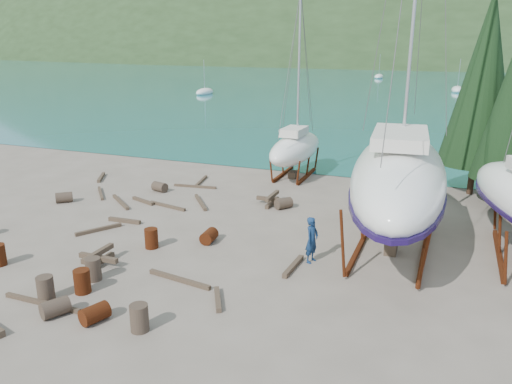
% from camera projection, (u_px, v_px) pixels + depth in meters
% --- Properties ---
extents(ground, '(600.00, 600.00, 0.00)m').
position_uv_depth(ground, '(192.00, 257.00, 20.89)').
color(ground, '#6B6054').
rests_on(ground, ground).
extents(bay_water, '(700.00, 700.00, 0.00)m').
position_uv_depth(bay_water, '(441.00, 56.00, 301.59)').
color(bay_water, '#1A6982').
rests_on(bay_water, ground).
extents(far_hill, '(800.00, 360.00, 110.00)m').
position_uv_depth(far_hill, '(442.00, 56.00, 306.05)').
color(far_hill, '#25381C').
rests_on(far_hill, ground).
extents(far_house_left, '(6.60, 5.60, 5.60)m').
position_uv_depth(far_house_left, '(281.00, 55.00, 210.31)').
color(far_house_left, beige).
rests_on(far_house_left, ground).
extents(far_house_center, '(6.60, 5.60, 5.60)m').
position_uv_depth(far_house_center, '(378.00, 56.00, 196.34)').
color(far_house_center, beige).
rests_on(far_house_center, ground).
extents(cypress_back_left, '(4.14, 4.14, 11.50)m').
position_uv_depth(cypress_back_left, '(484.00, 79.00, 27.59)').
color(cypress_back_left, black).
rests_on(cypress_back_left, ground).
extents(moored_boat_left, '(2.00, 5.00, 6.05)m').
position_uv_depth(moored_boat_left, '(205.00, 92.00, 84.72)').
color(moored_boat_left, white).
rests_on(moored_boat_left, ground).
extents(moored_boat_mid, '(2.00, 5.00, 6.05)m').
position_uv_depth(moored_boat_mid, '(457.00, 90.00, 88.57)').
color(moored_boat_mid, white).
rests_on(moored_boat_mid, ground).
extents(moored_boat_far, '(2.00, 5.00, 6.05)m').
position_uv_depth(moored_boat_far, '(379.00, 77.00, 121.59)').
color(moored_boat_far, white).
rests_on(moored_boat_far, ground).
extents(large_sailboat_near, '(4.78, 13.20, 20.37)m').
position_uv_depth(large_sailboat_near, '(398.00, 175.00, 20.85)').
color(large_sailboat_near, white).
rests_on(large_sailboat_near, ground).
extents(small_sailboat_shore, '(2.57, 7.44, 11.78)m').
position_uv_depth(small_sailboat_shore, '(295.00, 148.00, 32.72)').
color(small_sailboat_shore, white).
rests_on(small_sailboat_shore, ground).
extents(worker, '(0.62, 0.79, 1.92)m').
position_uv_depth(worker, '(312.00, 240.00, 20.15)').
color(worker, navy).
rests_on(worker, ground).
extents(drum_1, '(0.92, 1.05, 0.58)m').
position_uv_depth(drum_1, '(55.00, 308.00, 16.32)').
color(drum_1, '#2D2823').
rests_on(drum_1, ground).
extents(drum_5, '(0.58, 0.58, 0.88)m').
position_uv_depth(drum_5, '(45.00, 288.00, 17.28)').
color(drum_5, '#2D2823').
rests_on(drum_5, ground).
extents(drum_6, '(0.64, 0.92, 0.58)m').
position_uv_depth(drum_6, '(209.00, 236.00, 22.31)').
color(drum_6, '#602C10').
rests_on(drum_6, ground).
extents(drum_9, '(0.99, 0.78, 0.58)m').
position_uv_depth(drum_9, '(160.00, 187.00, 29.86)').
color(drum_9, '#2D2823').
rests_on(drum_9, ground).
extents(drum_10, '(0.58, 0.58, 0.88)m').
position_uv_depth(drum_10, '(82.00, 281.00, 17.79)').
color(drum_10, '#602C10').
rests_on(drum_10, ground).
extents(drum_11, '(1.00, 1.05, 0.58)m').
position_uv_depth(drum_11, '(284.00, 203.00, 26.83)').
color(drum_11, '#2D2823').
rests_on(drum_11, ground).
extents(drum_12, '(0.85, 1.03, 0.58)m').
position_uv_depth(drum_12, '(95.00, 314.00, 15.97)').
color(drum_12, '#602C10').
rests_on(drum_12, ground).
extents(drum_14, '(0.58, 0.58, 0.88)m').
position_uv_depth(drum_14, '(151.00, 238.00, 21.68)').
color(drum_14, '#602C10').
rests_on(drum_14, ground).
extents(drum_15, '(1.05, 1.01, 0.58)m').
position_uv_depth(drum_15, '(64.00, 197.00, 27.86)').
color(drum_15, '#2D2823').
rests_on(drum_15, ground).
extents(drum_16, '(0.58, 0.58, 0.88)m').
position_uv_depth(drum_16, '(93.00, 269.00, 18.74)').
color(drum_16, '#2D2823').
rests_on(drum_16, ground).
extents(drum_17, '(0.58, 0.58, 0.88)m').
position_uv_depth(drum_17, '(139.00, 318.00, 15.44)').
color(drum_17, '#2D2823').
rests_on(drum_17, ground).
extents(timber_0, '(2.73, 0.48, 0.14)m').
position_uv_depth(timber_0, '(195.00, 186.00, 30.76)').
color(timber_0, brown).
rests_on(timber_0, ground).
extents(timber_1, '(0.29, 1.97, 0.19)m').
position_uv_depth(timber_1, '(293.00, 266.00, 19.77)').
color(timber_1, brown).
rests_on(timber_1, ground).
extents(timber_2, '(1.17, 1.92, 0.19)m').
position_uv_depth(timber_2, '(101.00, 177.00, 32.72)').
color(timber_2, brown).
rests_on(timber_2, ground).
extents(timber_3, '(3.18, 0.15, 0.15)m').
position_uv_depth(timber_3, '(42.00, 303.00, 17.06)').
color(timber_3, brown).
rests_on(timber_3, ground).
extents(timber_4, '(1.74, 0.78, 0.17)m').
position_uv_depth(timber_4, '(143.00, 201.00, 27.92)').
color(timber_4, brown).
rests_on(timber_4, ground).
extents(timber_5, '(2.80, 0.59, 0.16)m').
position_uv_depth(timber_5, '(179.00, 279.00, 18.72)').
color(timber_5, brown).
rests_on(timber_5, ground).
extents(timber_7, '(0.91, 1.48, 0.17)m').
position_uv_depth(timber_7, '(218.00, 299.00, 17.27)').
color(timber_7, brown).
rests_on(timber_7, ground).
extents(timber_8, '(1.78, 0.27, 0.19)m').
position_uv_depth(timber_8, '(124.00, 221.00, 24.82)').
color(timber_8, brown).
rests_on(timber_8, ground).
extents(timber_9, '(0.63, 2.39, 0.15)m').
position_uv_depth(timber_9, '(201.00, 181.00, 31.93)').
color(timber_9, brown).
rests_on(timber_9, ground).
extents(timber_10, '(1.83, 2.25, 0.16)m').
position_uv_depth(timber_10, '(201.00, 202.00, 27.69)').
color(timber_10, brown).
rests_on(timber_10, ground).
extents(timber_11, '(2.47, 0.68, 0.15)m').
position_uv_depth(timber_11, '(167.00, 206.00, 27.08)').
color(timber_11, brown).
rests_on(timber_11, ground).
extents(timber_12, '(1.29, 2.00, 0.17)m').
position_uv_depth(timber_12, '(99.00, 229.00, 23.67)').
color(timber_12, brown).
rests_on(timber_12, ground).
extents(timber_15, '(1.83, 2.00, 0.15)m').
position_uv_depth(timber_15, '(101.00, 193.00, 29.38)').
color(timber_15, brown).
rests_on(timber_15, ground).
extents(timber_17, '(2.27, 1.85, 0.16)m').
position_uv_depth(timber_17, '(121.00, 202.00, 27.74)').
color(timber_17, brown).
rests_on(timber_17, ground).
extents(timber_pile_fore, '(1.80, 1.80, 0.60)m').
position_uv_depth(timber_pile_fore, '(98.00, 258.00, 20.06)').
color(timber_pile_fore, brown).
rests_on(timber_pile_fore, ground).
extents(timber_pile_aft, '(1.80, 1.80, 0.60)m').
position_uv_depth(timber_pile_aft, '(272.00, 199.00, 27.48)').
color(timber_pile_aft, brown).
rests_on(timber_pile_aft, ground).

